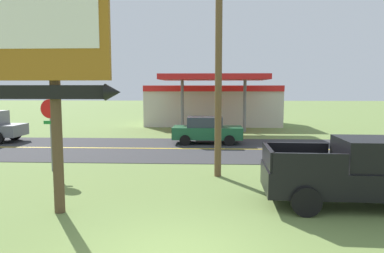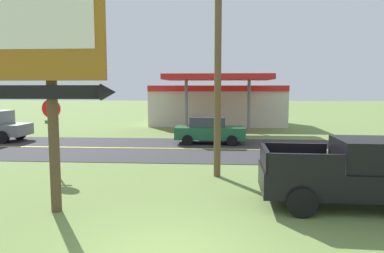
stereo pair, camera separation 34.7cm
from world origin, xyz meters
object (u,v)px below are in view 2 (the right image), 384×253
stop_sign (52,121)px  pickup_black_parked_on_lawn (357,174)px  gas_station (217,104)px  utility_pole (218,47)px  motel_sign (50,56)px  car_green_near_lane (209,130)px

stop_sign → pickup_black_parked_on_lawn: 11.41m
gas_station → pickup_black_parked_on_lawn: size_ratio=2.28×
stop_sign → gas_station: gas_station is taller
utility_pole → pickup_black_parked_on_lawn: bearing=-40.2°
gas_station → utility_pole: bearing=-90.0°
utility_pole → gas_station: bearing=90.0°
stop_sign → utility_pole: bearing=-4.6°
motel_sign → pickup_black_parked_on_lawn: size_ratio=1.18×
car_green_near_lane → gas_station: bearing=87.7°
gas_station → pickup_black_parked_on_lawn: (3.95, -23.03, -0.98)m
stop_sign → gas_station: bearing=70.6°
motel_sign → pickup_black_parked_on_lawn: 8.96m
gas_station → car_green_near_lane: bearing=-92.3°
stop_sign → gas_station: (6.73, 19.16, -0.08)m
utility_pole → pickup_black_parked_on_lawn: size_ratio=1.73×
stop_sign → pickup_black_parked_on_lawn: (10.68, -3.88, -1.06)m
pickup_black_parked_on_lawn → car_green_near_lane: pickup_black_parked_on_lawn is taller
pickup_black_parked_on_lawn → car_green_near_lane: bearing=111.1°
utility_pole → gas_station: (-0.01, 19.70, -2.94)m
motel_sign → utility_pole: utility_pole is taller
pickup_black_parked_on_lawn → gas_station: bearing=99.7°
motel_sign → gas_station: 24.59m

